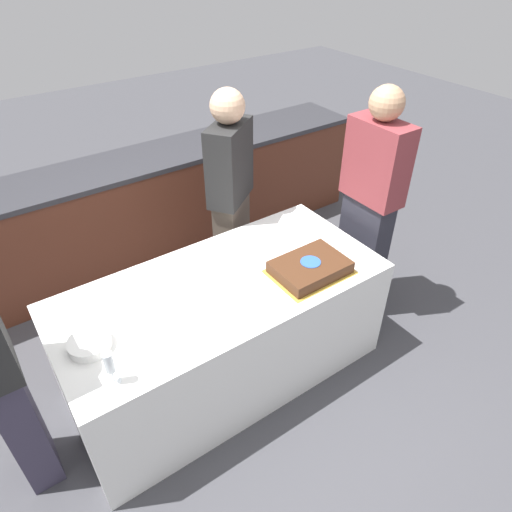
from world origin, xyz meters
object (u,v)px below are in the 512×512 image
cake (310,267)px  person_cutting_cake (231,198)px  wine_glass (109,364)px  person_seated_right (369,206)px  plate_stack (90,344)px

cake → person_cutting_cake: bearing=90.0°
wine_glass → person_seated_right: person_seated_right is taller
person_cutting_cake → plate_stack: bearing=-7.1°
cake → person_seated_right: size_ratio=0.28×
plate_stack → person_seated_right: (1.97, 0.05, 0.10)m
wine_glass → person_cutting_cake: bearing=38.1°
plate_stack → wine_glass: 0.29m
cake → plate_stack: 1.29m
cake → person_cutting_cake: person_cutting_cake is taller
plate_stack → cake: bearing=-7.3°
plate_stack → person_cutting_cake: 1.47m
plate_stack → wine_glass: wine_glass is taller
wine_glass → person_seated_right: bearing=9.1°
person_cutting_cake → person_seated_right: bearing=99.6°
plate_stack → person_seated_right: size_ratio=0.13×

